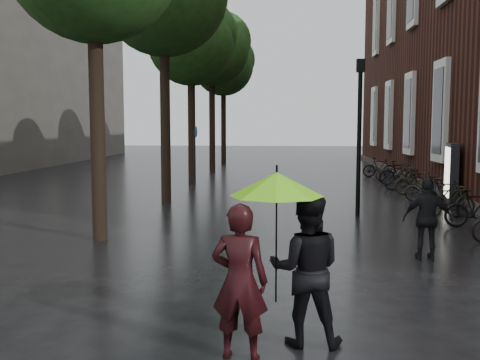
# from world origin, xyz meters

# --- Properties ---
(street_trees) EXTENTS (4.33, 34.03, 8.91)m
(street_trees) POSITION_xyz_m (-3.99, 15.91, 6.34)
(street_trees) COLOR black
(street_trees) RESTS_ON ground
(person_burgundy) EXTENTS (0.67, 0.48, 1.72)m
(person_burgundy) POSITION_xyz_m (-0.51, 0.99, 0.86)
(person_burgundy) COLOR black
(person_burgundy) RESTS_ON ground
(person_black) EXTENTS (0.88, 0.70, 1.78)m
(person_black) POSITION_xyz_m (0.22, 1.45, 0.89)
(person_black) COLOR black
(person_black) RESTS_ON ground
(lime_umbrella) EXTENTS (1.07, 1.07, 1.57)m
(lime_umbrella) POSITION_xyz_m (-0.12, 1.32, 1.89)
(lime_umbrella) COLOR black
(lime_umbrella) RESTS_ON ground
(pedestrian_walking) EXTENTS (0.93, 0.43, 1.55)m
(pedestrian_walking) POSITION_xyz_m (2.65, 5.75, 0.78)
(pedestrian_walking) COLOR black
(pedestrian_walking) RESTS_ON ground
(parked_bicycles) EXTENTS (1.97, 17.17, 1.03)m
(parked_bicycles) POSITION_xyz_m (4.65, 14.16, 0.45)
(parked_bicycles) COLOR black
(parked_bicycles) RESTS_ON ground
(ad_lightbox) EXTENTS (0.30, 1.28, 1.94)m
(ad_lightbox) POSITION_xyz_m (5.30, 13.53, 0.97)
(ad_lightbox) COLOR black
(ad_lightbox) RESTS_ON ground
(lamp_post) EXTENTS (0.22, 0.22, 4.31)m
(lamp_post) POSITION_xyz_m (1.99, 10.74, 2.61)
(lamp_post) COLOR black
(lamp_post) RESTS_ON ground
(cycle_sign) EXTENTS (0.13, 0.44, 2.45)m
(cycle_sign) POSITION_xyz_m (-3.75, 17.99, 1.62)
(cycle_sign) COLOR #262628
(cycle_sign) RESTS_ON ground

